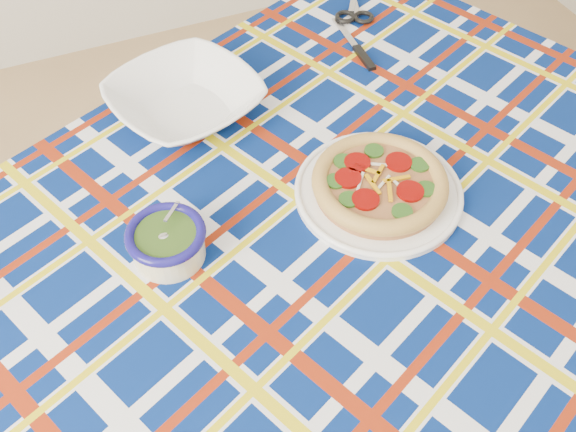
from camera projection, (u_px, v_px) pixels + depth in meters
name	position (u px, v px, depth m)	size (l,w,h in m)	color
dining_table	(290.00, 266.00, 1.07)	(1.78, 1.49, 0.71)	brown
tablecloth	(290.00, 258.00, 1.05)	(1.55, 0.98, 0.10)	#051B5A
main_focaccia_plate	(380.00, 183.00, 1.05)	(0.29, 0.29, 0.06)	#9C6237
pesto_bowl	(167.00, 240.00, 0.97)	(0.12, 0.12, 0.07)	#20380F
serving_bowl	(185.00, 100.00, 1.18)	(0.27, 0.27, 0.07)	white
table_knife	(346.00, 34.00, 1.37)	(0.21, 0.02, 0.01)	silver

